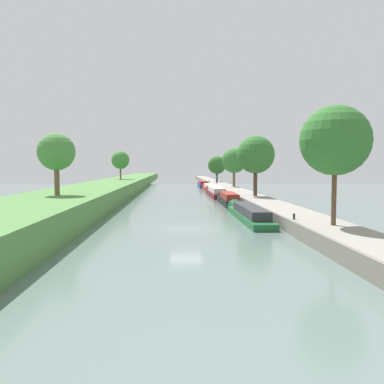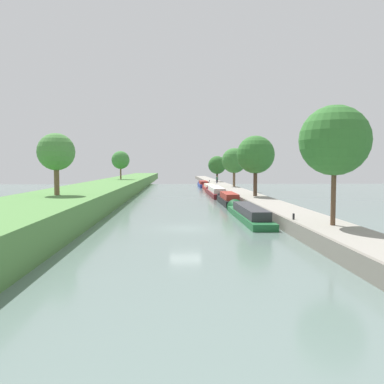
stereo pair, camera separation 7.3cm
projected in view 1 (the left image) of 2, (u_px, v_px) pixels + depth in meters
name	position (u px, v px, depth m)	size (l,w,h in m)	color
ground_plane	(186.00, 228.00, 31.94)	(160.00, 160.00, 0.00)	slate
left_grassy_bank	(32.00, 215.00, 31.33)	(8.79, 260.00, 2.22)	#518442
right_towpath	(304.00, 221.00, 32.33)	(3.75, 260.00, 1.01)	gray
stone_quay	(279.00, 221.00, 32.24)	(0.25, 260.00, 1.06)	gray
narrowboat_green	(247.00, 213.00, 37.87)	(1.99, 15.54, 2.00)	#1E6033
narrowboat_black	(228.00, 199.00, 52.80)	(1.95, 11.31, 2.07)	black
narrowboat_maroon	(215.00, 192.00, 67.60)	(2.18, 16.95, 2.20)	maroon
narrowboat_red	(209.00, 188.00, 83.04)	(1.97, 14.21, 1.90)	maroon
narrowboat_blue	(203.00, 184.00, 96.41)	(2.18, 11.83, 2.15)	#283D93
tree_rightbank_near	(335.00, 141.00, 26.46)	(4.66, 4.66, 7.99)	brown
tree_rightbank_midnear	(256.00, 155.00, 52.53)	(4.97, 4.97, 7.96)	#4C3828
tree_rightbank_midfar	(234.00, 161.00, 77.93)	(4.87, 4.87, 7.49)	brown
tree_rightbank_far	(217.00, 165.00, 103.10)	(4.63, 4.63, 6.59)	#4C3828
tree_leftbank_downstream	(56.00, 152.00, 37.79)	(3.53, 3.53, 5.87)	brown
tree_leftbank_upstream	(120.00, 160.00, 83.38)	(3.75, 3.75, 5.92)	brown
person_walking	(217.00, 180.00, 92.62)	(0.34, 0.34, 1.66)	#282D42
mooring_bollard_near	(294.00, 216.00, 29.64)	(0.16, 0.16, 0.45)	black
mooring_bollard_far	(209.00, 181.00, 101.63)	(0.16, 0.16, 0.45)	black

